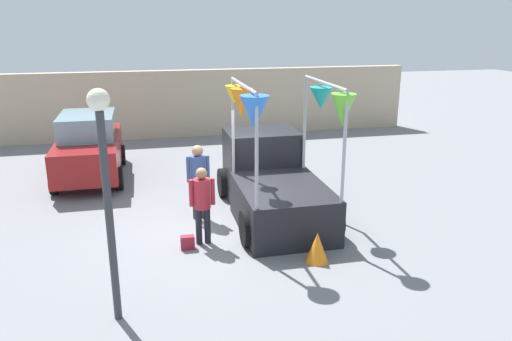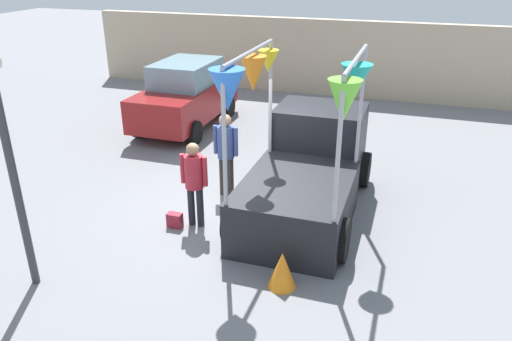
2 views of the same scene
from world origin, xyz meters
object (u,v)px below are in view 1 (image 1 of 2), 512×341
object	(u,v)px
parked_car	(89,147)
person_customer	(202,199)
vendor_truck	(271,177)
folded_kite_bundle_tangerine	(317,247)
person_vendor	(198,175)
handbag	(188,242)
street_lamp	(105,174)

from	to	relation	value
parked_car	person_customer	xyz separation A→B (m)	(2.66, -5.20, 0.05)
vendor_truck	folded_kite_bundle_tangerine	size ratio (longest dim) A/B	6.94
vendor_truck	person_vendor	size ratio (longest dim) A/B	2.35
parked_car	person_customer	size ratio (longest dim) A/B	2.43
person_customer	folded_kite_bundle_tangerine	size ratio (longest dim) A/B	2.74
person_vendor	handbag	size ratio (longest dim) A/B	6.33
person_customer	street_lamp	xyz separation A→B (m)	(-1.65, -2.41, 1.39)
person_vendor	street_lamp	world-z (taller)	street_lamp
person_vendor	folded_kite_bundle_tangerine	bearing A→B (deg)	-53.99
parked_car	folded_kite_bundle_tangerine	bearing A→B (deg)	-54.23
parked_car	folded_kite_bundle_tangerine	size ratio (longest dim) A/B	6.67
person_customer	person_vendor	world-z (taller)	person_vendor
vendor_truck	person_customer	size ratio (longest dim) A/B	2.53
vendor_truck	person_customer	bearing A→B (deg)	-142.57
vendor_truck	parked_car	size ratio (longest dim) A/B	1.04
street_lamp	folded_kite_bundle_tangerine	world-z (taller)	street_lamp
handbag	person_customer	bearing A→B (deg)	29.74
vendor_truck	person_vendor	distance (m)	1.74
person_customer	handbag	xyz separation A→B (m)	(-0.35, -0.20, -0.85)
handbag	street_lamp	distance (m)	3.41
person_customer	person_vendor	bearing A→B (deg)	86.70
parked_car	folded_kite_bundle_tangerine	distance (m)	8.05
person_vendor	street_lamp	size ratio (longest dim) A/B	0.49
vendor_truck	person_customer	world-z (taller)	vendor_truck
vendor_truck	person_vendor	xyz separation A→B (m)	(-1.73, -0.01, 0.19)
vendor_truck	handbag	distance (m)	2.78
handbag	folded_kite_bundle_tangerine	distance (m)	2.63
vendor_truck	folded_kite_bundle_tangerine	world-z (taller)	vendor_truck
parked_car	handbag	world-z (taller)	parked_car
parked_car	person_customer	world-z (taller)	parked_car
vendor_truck	person_customer	xyz separation A→B (m)	(-1.81, -1.38, 0.11)
vendor_truck	person_vendor	world-z (taller)	vendor_truck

